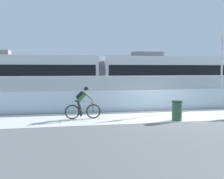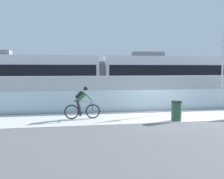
{
  "view_description": "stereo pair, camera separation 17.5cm",
  "coord_description": "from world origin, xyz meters",
  "px_view_note": "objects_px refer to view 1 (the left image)",
  "views": [
    {
      "loc": [
        -5.05,
        -12.5,
        2.49
      ],
      "look_at": [
        -2.36,
        2.35,
        1.25
      ],
      "focal_mm": 40.6,
      "sensor_mm": 36.0,
      "label": 1
    },
    {
      "loc": [
        -4.87,
        -12.53,
        2.49
      ],
      "look_at": [
        -2.36,
        2.35,
        1.25
      ],
      "focal_mm": 40.6,
      "sensor_mm": 36.0,
      "label": 2
    }
  ],
  "objects_px": {
    "cyclist_on_bike": "(83,103)",
    "lamp_post_antenna": "(222,56)",
    "tram": "(100,77)",
    "trash_bin": "(177,111)"
  },
  "relations": [
    {
      "from": "tram",
      "to": "cyclist_on_bike",
      "type": "bearing_deg",
      "value": -104.43
    },
    {
      "from": "tram",
      "to": "lamp_post_antenna",
      "type": "xyz_separation_m",
      "value": [
        7.21,
        -4.7,
        1.4
      ]
    },
    {
      "from": "tram",
      "to": "trash_bin",
      "type": "xyz_separation_m",
      "value": [
        2.66,
        -8.1,
        -1.41
      ]
    },
    {
      "from": "lamp_post_antenna",
      "to": "trash_bin",
      "type": "relative_size",
      "value": 5.42
    },
    {
      "from": "tram",
      "to": "trash_bin",
      "type": "distance_m",
      "value": 8.64
    },
    {
      "from": "cyclist_on_bike",
      "to": "lamp_post_antenna",
      "type": "height_order",
      "value": "lamp_post_antenna"
    },
    {
      "from": "cyclist_on_bike",
      "to": "lamp_post_antenna",
      "type": "distance_m",
      "value": 9.56
    },
    {
      "from": "cyclist_on_bike",
      "to": "tram",
      "type": "bearing_deg",
      "value": 75.57
    },
    {
      "from": "lamp_post_antenna",
      "to": "trash_bin",
      "type": "distance_m",
      "value": 6.34
    },
    {
      "from": "tram",
      "to": "lamp_post_antenna",
      "type": "relative_size",
      "value": 4.34
    }
  ]
}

